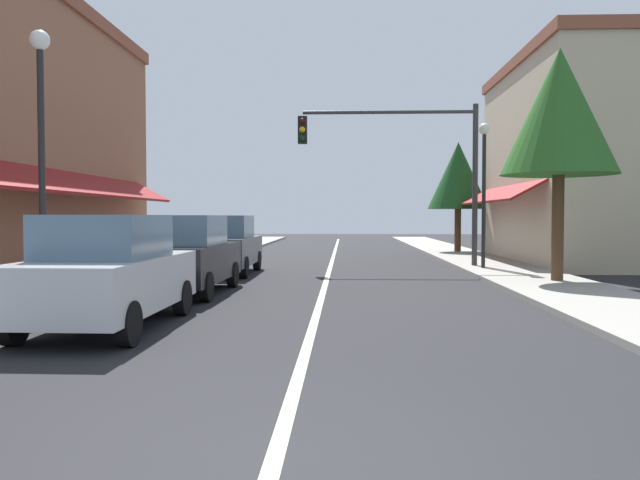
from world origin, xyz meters
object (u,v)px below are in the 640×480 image
Objects in this scene: parked_car_second_left at (185,255)px; traffic_signal_mast_arm at (411,155)px; street_lamp_right_mid at (484,171)px; tree_right_near at (559,113)px; parked_car_third_left at (225,245)px; parked_car_nearest_left at (108,272)px; street_lamp_left_near at (41,125)px; tree_right_far at (458,176)px.

traffic_signal_mast_arm is (5.75, 7.04, 2.90)m from parked_car_second_left.
street_lamp_right_mid is 0.78× the size of tree_right_near.
traffic_signal_mast_arm is at bearing 20.16° from parked_car_third_left.
parked_car_nearest_left is 9.31m from parked_car_third_left.
parked_car_third_left is 10.03m from tree_right_near.
street_lamp_left_near is 21.14m from tree_right_far.
parked_car_nearest_left is 1.00× the size of parked_car_third_left.
street_lamp_right_mid is at bearing 38.66° from parked_car_second_left.
street_lamp_left_near is (-7.68, -9.76, -0.37)m from traffic_signal_mast_arm.
parked_car_third_left is at bearing 91.83° from parked_car_second_left.
tree_right_near is at bearing -56.18° from traffic_signal_mast_arm.
tree_right_near reaches higher than street_lamp_right_mid.
tree_right_far is (10.74, 18.21, 0.20)m from street_lamp_left_near.
parked_car_third_left is 6.83m from traffic_signal_mast_arm.
parked_car_second_left is at bearing -89.73° from parked_car_third_left.
tree_right_far is (-0.17, 13.28, -0.75)m from tree_right_near.
street_lamp_left_near is at bearing -138.37° from street_lamp_right_mid.
tree_right_far is at bearing 84.78° from street_lamp_right_mid.
traffic_signal_mast_arm reaches higher than street_lamp_right_mid.
parked_car_nearest_left is at bearing -89.85° from parked_car_second_left.
street_lamp_left_near reaches higher than parked_car_third_left.
parked_car_second_left is 9.88m from tree_right_near.
parked_car_second_left is 0.81× the size of street_lamp_left_near.
street_lamp_right_mid reaches higher than parked_car_nearest_left.
parked_car_third_left is (0.05, 9.31, 0.00)m from parked_car_nearest_left.
parked_car_nearest_left is 1.00× the size of parked_car_second_left.
street_lamp_left_near is at bearing -128.21° from traffic_signal_mast_arm.
traffic_signal_mast_arm is 1.27× the size of street_lamp_right_mid.
parked_car_second_left is at bearing 89.49° from parked_car_nearest_left.
street_lamp_right_mid is (8.04, 10.49, 2.28)m from parked_car_nearest_left.
traffic_signal_mast_arm is 2.49m from street_lamp_right_mid.
street_lamp_left_near is at bearing -155.68° from tree_right_near.
tree_right_far reaches higher than parked_car_nearest_left.
street_lamp_right_mid is (7.95, 6.06, 2.28)m from parked_car_second_left.
traffic_signal_mast_arm is at bearing 63.66° from parked_car_nearest_left.
traffic_signal_mast_arm is 5.84m from tree_right_near.
parked_car_second_left is at bearing -129.24° from traffic_signal_mast_arm.
traffic_signal_mast_arm reaches higher than parked_car_second_left.
parked_car_second_left is 9.54m from traffic_signal_mast_arm.
parked_car_third_left is 14.08m from tree_right_far.
street_lamp_left_near reaches higher than street_lamp_right_mid.
street_lamp_right_mid is at bearing 105.00° from tree_right_near.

